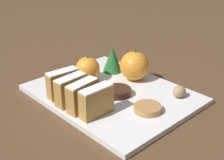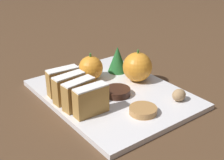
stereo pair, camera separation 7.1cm
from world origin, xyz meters
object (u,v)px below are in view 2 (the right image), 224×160
orange_near (137,67)px  chocolate_cookie (116,92)px  walnut (179,95)px  orange_far (92,67)px

orange_near → chocolate_cookie: 0.10m
orange_near → chocolate_cookie: (-0.09, -0.03, -0.03)m
orange_near → chocolate_cookie: orange_near is taller
walnut → chocolate_cookie: bearing=132.9°
orange_far → walnut: size_ratio=2.08×
orange_far → chocolate_cookie: (-0.01, -0.11, -0.02)m
orange_near → walnut: 0.14m
walnut → chocolate_cookie: size_ratio=0.55×
walnut → chocolate_cookie: walnut is taller
orange_far → chocolate_cookie: orange_far is taller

